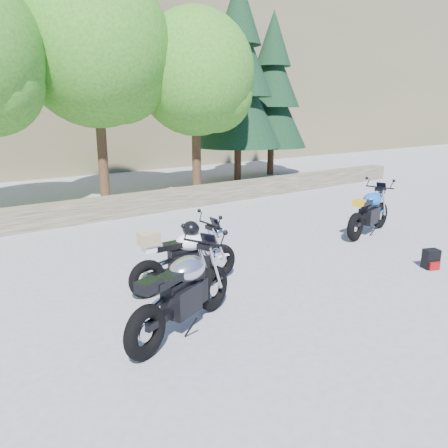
{
  "coord_description": "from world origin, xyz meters",
  "views": [
    {
      "loc": [
        -3.91,
        -4.51,
        2.53
      ],
      "look_at": [
        0.2,
        1.0,
        0.75
      ],
      "focal_mm": 35.0,
      "sensor_mm": 36.0,
      "label": 1
    }
  ],
  "objects": [
    {
      "name": "white_bike",
      "position": [
        -0.77,
        0.66,
        0.49
      ],
      "size": [
        1.8,
        0.57,
        1.0
      ],
      "rotation": [
        0.0,
        0.0,
        -0.01
      ],
      "color": "black",
      "rests_on": "ground"
    },
    {
      "name": "stone_wall",
      "position": [
        0.0,
        5.5,
        0.25
      ],
      "size": [
        22.0,
        0.55,
        0.5
      ],
      "primitive_type": "cube",
      "color": "#484030",
      "rests_on": "ground"
    },
    {
      "name": "tree_decid_right",
      "position": [
        3.71,
        6.94,
        3.5
      ],
      "size": [
        3.54,
        3.54,
        5.41
      ],
      "color": "#382314",
      "rests_on": "ground"
    },
    {
      "name": "conifer_far",
      "position": [
        8.4,
        8.8,
        3.27
      ],
      "size": [
        2.82,
        2.82,
        6.27
      ],
      "color": "#382314",
      "rests_on": "ground"
    },
    {
      "name": "silver_bike",
      "position": [
        -1.47,
        -0.45,
        0.48
      ],
      "size": [
        1.85,
        0.93,
        0.98
      ],
      "rotation": [
        0.0,
        0.0,
        0.4
      ],
      "color": "black",
      "rests_on": "ground"
    },
    {
      "name": "tree_decid_mid",
      "position": [
        0.91,
        7.54,
        4.04
      ],
      "size": [
        4.08,
        4.08,
        6.24
      ],
      "color": "#382314",
      "rests_on": "ground"
    },
    {
      "name": "hillside",
      "position": [
        3.0,
        28.0,
        7.5
      ],
      "size": [
        80.0,
        30.0,
        15.0
      ],
      "primitive_type": "cube",
      "color": "brown",
      "rests_on": "ground"
    },
    {
      "name": "backpack",
      "position": [
        2.92,
        -1.08,
        0.16
      ],
      "size": [
        0.29,
        0.27,
        0.33
      ],
      "rotation": [
        0.0,
        0.0,
        -0.39
      ],
      "color": "black",
      "rests_on": "ground"
    },
    {
      "name": "conifer_near",
      "position": [
        6.2,
        8.2,
        3.68
      ],
      "size": [
        3.17,
        3.17,
        7.06
      ],
      "color": "#382314",
      "rests_on": "ground"
    },
    {
      "name": "blue_bike",
      "position": [
        3.88,
        0.82,
        0.47
      ],
      "size": [
        1.89,
        0.7,
        0.96
      ],
      "rotation": [
        0.0,
        0.0,
        0.23
      ],
      "color": "black",
      "rests_on": "ground"
    },
    {
      "name": "ground",
      "position": [
        0.0,
        0.0,
        0.0
      ],
      "size": [
        90.0,
        90.0,
        0.0
      ],
      "primitive_type": "plane",
      "color": "gray",
      "rests_on": "ground"
    }
  ]
}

